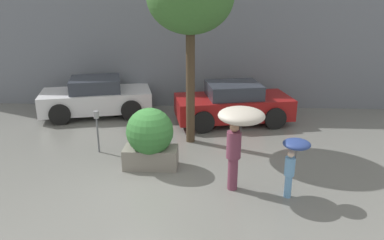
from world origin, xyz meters
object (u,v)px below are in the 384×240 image
at_px(parking_meter, 97,123).
at_px(person_adult, 239,126).
at_px(person_child, 294,155).
at_px(parked_car_near, 233,104).
at_px(parked_car_far, 97,97).
at_px(planter_box, 150,137).

bearing_deg(parking_meter, person_adult, -27.13).
bearing_deg(person_adult, person_child, 8.54).
xyz_separation_m(parked_car_near, parking_meter, (-3.85, -2.80, 0.22)).
distance_m(person_child, parked_car_near, 5.11).
xyz_separation_m(person_child, parked_car_far, (-5.90, 5.55, -0.37)).
distance_m(person_adult, parked_car_far, 7.16).
xyz_separation_m(person_adult, parked_car_near, (0.13, 4.71, -0.90)).
relative_size(person_adult, parking_meter, 1.61).
xyz_separation_m(person_child, parking_meter, (-4.86, 2.19, -0.15)).
height_order(planter_box, parking_meter, planter_box).
bearing_deg(parked_car_near, person_adult, 166.48).
relative_size(person_child, parked_car_far, 0.33).
bearing_deg(parked_car_near, planter_box, 136.49).
bearing_deg(person_child, parking_meter, -179.50).
bearing_deg(parking_meter, parked_car_far, 107.16).
bearing_deg(parking_meter, person_child, -24.26).
bearing_deg(planter_box, person_adult, -26.35).
bearing_deg(parked_car_far, parked_car_near, -111.07).
relative_size(person_adult, parked_car_far, 0.47).
xyz_separation_m(planter_box, parked_car_far, (-2.64, 4.22, -0.18)).
relative_size(parked_car_near, parking_meter, 3.43).
bearing_deg(planter_box, person_child, -22.26).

